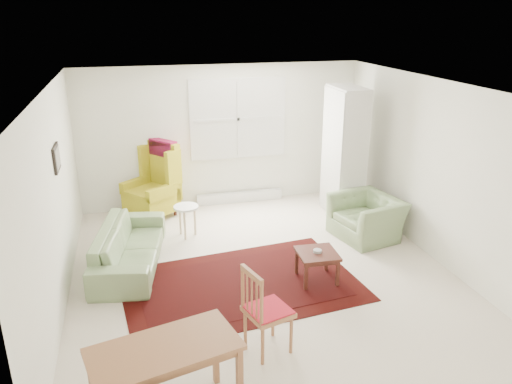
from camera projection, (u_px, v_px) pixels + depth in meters
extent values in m
cube|color=silver|center=(262.00, 271.00, 6.81)|extent=(5.00, 5.50, 0.01)
cube|color=white|center=(262.00, 86.00, 5.95)|extent=(5.00, 5.50, 0.01)
cube|color=white|center=(221.00, 136.00, 8.88)|extent=(5.00, 0.04, 2.50)
cube|color=white|center=(354.00, 297.00, 3.88)|extent=(5.00, 0.04, 2.50)
cube|color=white|center=(54.00, 203.00, 5.79)|extent=(0.04, 5.50, 2.50)
cube|color=white|center=(434.00, 170.00, 6.97)|extent=(0.04, 5.50, 2.50)
cube|color=white|center=(238.00, 119.00, 8.83)|extent=(1.72, 0.06, 1.42)
cube|color=white|center=(238.00, 119.00, 8.83)|extent=(1.60, 0.02, 1.30)
cube|color=silver|center=(240.00, 197.00, 9.28)|extent=(1.60, 0.12, 0.18)
cube|color=black|center=(56.00, 158.00, 6.11)|extent=(0.03, 0.42, 0.32)
cube|color=#AD8350|center=(58.00, 158.00, 6.12)|extent=(0.01, 0.34, 0.24)
imported|color=#738C5D|center=(129.00, 239.00, 6.85)|extent=(1.11, 2.07, 0.79)
imported|color=#738C5D|center=(367.00, 214.00, 7.73)|extent=(1.07, 1.16, 0.78)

